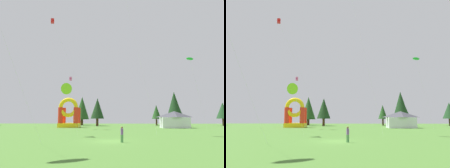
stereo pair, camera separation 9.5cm
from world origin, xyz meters
The scene contains 15 objects.
ground_plane centered at (0.00, 0.00, 0.00)m, with size 120.00×120.00×0.00m, color #47752D.
kite_pink_box centered at (-9.97, 24.00, 11.23)m, with size 1.31×3.87×11.69m.
kite_lime_delta centered at (-6.51, 6.62, 6.90)m, with size 2.58×1.93×7.85m.
kite_red_box centered at (-15.01, 25.32, 25.71)m, with size 11.38×2.84×26.35m.
kite_green_parafoil centered at (16.76, 22.57, 15.36)m, with size 4.94×3.30×15.75m.
person_far_side centered at (1.30, -0.96, 1.02)m, with size 0.31×0.31×1.72m.
inflatable_orange_dome centered at (-11.65, 31.17, 2.84)m, with size 5.12×4.35×7.43m.
festival_tent centered at (14.52, 29.40, 2.01)m, with size 6.50×4.22×4.02m.
tree_row_1 centered at (-10.76, 45.82, 5.34)m, with size 4.57×4.57×8.94m.
tree_row_2 centered at (-5.31, 40.33, 5.05)m, with size 3.98×3.98×8.09m.
tree_row_3 centered at (12.58, 43.77, 4.06)m, with size 2.77×2.77×6.22m.
tree_row_4 centered at (17.28, 40.10, 6.29)m, with size 4.29×4.29×9.96m.
tree_row_5 centered at (17.41, 41.34, 4.64)m, with size 3.35×3.35×7.02m.
tree_row_6 centered at (18.54, 41.58, 4.56)m, with size 3.49×3.49×6.84m.
tree_row_7 centered at (31.89, 41.66, 4.42)m, with size 3.91×3.91×6.83m.
Camera 1 is at (0.93, -26.06, 2.87)m, focal length 35.95 mm.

